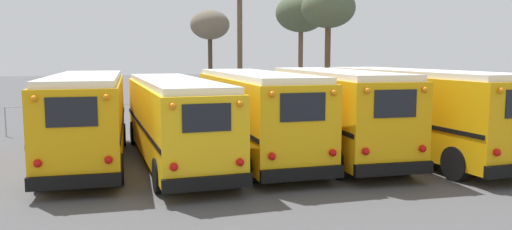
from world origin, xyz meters
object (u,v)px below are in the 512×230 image
(school_bus_0, at_px, (87,116))
(school_bus_2, at_px, (254,112))
(school_bus_3, at_px, (334,110))
(bare_tree_0, at_px, (210,26))
(utility_pole, at_px, (240,45))
(school_bus_1, at_px, (174,117))
(school_bus_4, at_px, (414,109))
(bare_tree_1, at_px, (328,9))
(bare_tree_2, at_px, (301,14))

(school_bus_0, relative_size, school_bus_2, 0.96)
(school_bus_3, bearing_deg, bare_tree_0, 92.92)
(school_bus_0, bearing_deg, utility_pole, 52.48)
(school_bus_3, relative_size, utility_pole, 1.11)
(school_bus_1, relative_size, school_bus_2, 1.10)
(school_bus_3, distance_m, school_bus_4, 3.06)
(bare_tree_1, relative_size, bare_tree_2, 0.97)
(school_bus_3, height_order, bare_tree_0, bare_tree_0)
(bare_tree_2, bearing_deg, school_bus_4, -99.17)
(utility_pole, height_order, bare_tree_2, utility_pole)
(school_bus_0, xyz_separation_m, school_bus_1, (2.96, -0.48, -0.07))
(school_bus_3, bearing_deg, school_bus_1, 173.58)
(school_bus_2, distance_m, utility_pole, 11.89)
(utility_pole, xyz_separation_m, bare_tree_1, (6.67, 2.19, 2.43))
(school_bus_0, relative_size, school_bus_4, 0.92)
(utility_pole, xyz_separation_m, bare_tree_0, (-0.36, 7.45, 1.49))
(school_bus_1, xyz_separation_m, school_bus_4, (8.89, -1.42, 0.15))
(utility_pole, bearing_deg, school_bus_4, -74.16)
(utility_pole, distance_m, bare_tree_2, 10.67)
(school_bus_3, distance_m, bare_tree_0, 19.81)
(bare_tree_1, bearing_deg, school_bus_4, -101.73)
(school_bus_1, bearing_deg, bare_tree_1, 48.28)
(school_bus_0, distance_m, school_bus_3, 8.96)
(school_bus_2, relative_size, utility_pole, 1.15)
(bare_tree_0, xyz_separation_m, bare_tree_1, (7.03, -5.26, 0.94))
(school_bus_4, distance_m, bare_tree_0, 20.90)
(bare_tree_2, bearing_deg, school_bus_2, -115.78)
(school_bus_3, xyz_separation_m, utility_pole, (-0.63, 11.90, 2.65))
(school_bus_4, bearing_deg, school_bus_3, 165.78)
(bare_tree_2, bearing_deg, school_bus_0, -129.30)
(school_bus_0, height_order, bare_tree_1, bare_tree_1)
(school_bus_0, relative_size, bare_tree_0, 1.33)
(school_bus_2, xyz_separation_m, bare_tree_2, (9.22, 19.08, 5.25))
(school_bus_1, relative_size, utility_pole, 1.26)
(school_bus_1, height_order, bare_tree_0, bare_tree_0)
(school_bus_4, bearing_deg, bare_tree_0, 101.12)
(school_bus_3, relative_size, bare_tree_1, 1.15)
(school_bus_0, bearing_deg, bare_tree_0, 66.54)
(school_bus_4, relative_size, bare_tree_0, 1.44)
(school_bus_1, bearing_deg, school_bus_0, 170.85)
(school_bus_3, xyz_separation_m, bare_tree_2, (6.26, 19.65, 5.21))
(school_bus_3, bearing_deg, bare_tree_2, 72.34)
(school_bus_2, relative_size, bare_tree_1, 1.19)
(school_bus_2, distance_m, bare_tree_1, 17.04)
(bare_tree_0, bearing_deg, bare_tree_2, 2.35)
(utility_pole, bearing_deg, school_bus_1, -115.25)
(bare_tree_0, bearing_deg, utility_pole, -87.23)
(school_bus_2, xyz_separation_m, school_bus_3, (2.96, -0.56, 0.04))
(school_bus_0, xyz_separation_m, bare_tree_1, (14.93, 12.95, 5.15))
(school_bus_0, height_order, utility_pole, utility_pole)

